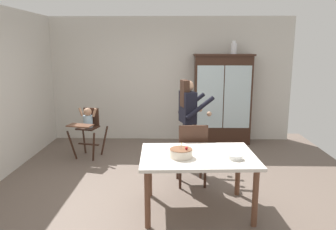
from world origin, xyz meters
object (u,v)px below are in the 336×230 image
at_px(china_cabinet, 222,99).
at_px(birthday_cake, 181,153).
at_px(high_chair_with_toddler, 88,123).
at_px(serving_bowl, 235,157).
at_px(dining_chair_far_side, 192,151).
at_px(adult_person, 188,114).
at_px(dining_table, 198,161).
at_px(ceramic_vase, 234,48).

height_order(china_cabinet, birthday_cake, china_cabinet).
bearing_deg(china_cabinet, high_chair_with_toddler, -158.18).
height_order(birthday_cake, serving_bowl, birthday_cake).
relative_size(high_chair_with_toddler, dining_chair_far_side, 0.99).
distance_m(china_cabinet, dining_chair_far_side, 2.49).
relative_size(adult_person, dining_table, 1.04).
height_order(china_cabinet, ceramic_vase, ceramic_vase).
relative_size(ceramic_vase, birthday_cake, 0.96).
height_order(high_chair_with_toddler, adult_person, adult_person).
distance_m(ceramic_vase, birthday_cake, 3.60).
height_order(high_chair_with_toddler, dining_table, high_chair_with_toddler).
height_order(dining_table, dining_chair_far_side, dining_chair_far_side).
xyz_separation_m(high_chair_with_toddler, adult_person, (1.85, -0.58, 0.31)).
relative_size(high_chair_with_toddler, adult_person, 0.62).
height_order(dining_table, serving_bowl, serving_bowl).
height_order(china_cabinet, adult_person, china_cabinet).
xyz_separation_m(adult_person, birthday_cake, (-0.14, -1.54, -0.17)).
bearing_deg(birthday_cake, adult_person, 84.86).
height_order(high_chair_with_toddler, birthday_cake, high_chair_with_toddler).
relative_size(ceramic_vase, dining_table, 0.18).
height_order(serving_bowl, dining_chair_far_side, dining_chair_far_side).
height_order(ceramic_vase, dining_chair_far_side, ceramic_vase).
bearing_deg(dining_table, dining_chair_far_side, 92.63).
relative_size(china_cabinet, ceramic_vase, 7.09).
distance_m(high_chair_with_toddler, dining_chair_far_side, 2.29).
xyz_separation_m(dining_table, dining_chair_far_side, (-0.03, 0.73, -0.09)).
bearing_deg(ceramic_vase, dining_table, -106.74).
bearing_deg(ceramic_vase, serving_bowl, -98.63).
relative_size(ceramic_vase, high_chair_with_toddler, 0.28).
bearing_deg(high_chair_with_toddler, serving_bowl, -28.92).
height_order(china_cabinet, dining_chair_far_side, china_cabinet).
bearing_deg(dining_table, china_cabinet, 76.84).
xyz_separation_m(ceramic_vase, high_chair_with_toddler, (-2.85, -1.06, -1.38)).
bearing_deg(birthday_cake, ceramic_vase, 70.34).
bearing_deg(adult_person, dining_chair_far_side, 165.83).
bearing_deg(high_chair_with_toddler, adult_person, -3.78).
bearing_deg(dining_table, serving_bowl, -19.73).
relative_size(china_cabinet, dining_table, 1.30).
bearing_deg(dining_chair_far_side, ceramic_vase, -117.86).
bearing_deg(serving_bowl, dining_table, 160.27).
xyz_separation_m(china_cabinet, ceramic_vase, (0.21, 0.00, 1.07)).
bearing_deg(ceramic_vase, dining_chair_far_side, -112.21).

